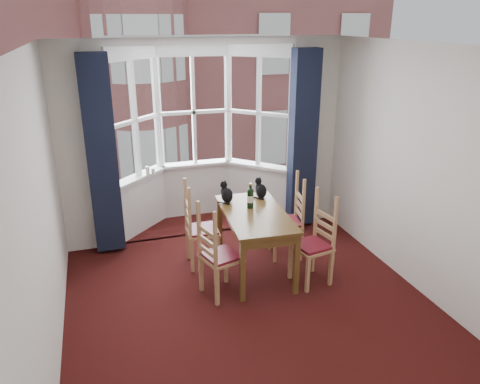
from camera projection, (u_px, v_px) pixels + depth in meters
name	position (u px, v px, depth m)	size (l,w,h in m)	color
floor	(257.00, 316.00, 5.06)	(4.50, 4.50, 0.00)	black
ceiling	(261.00, 46.00, 4.08)	(4.50, 4.50, 0.00)	white
wall_left	(40.00, 221.00, 4.01)	(4.50, 4.50, 0.00)	silver
wall_right	(430.00, 176.00, 5.13)	(4.50, 4.50, 0.00)	silver
wall_near	(397.00, 336.00, 2.56)	(4.00, 4.00, 0.00)	silver
wall_back_pier_left	(83.00, 151.00, 6.12)	(0.70, 0.12, 2.80)	silver
wall_back_pier_right	(312.00, 133.00, 7.05)	(0.70, 0.12, 2.80)	silver
bay_window	(198.00, 133.00, 7.03)	(2.76, 0.94, 2.80)	white
curtain_left	(102.00, 157.00, 6.04)	(0.38, 0.22, 2.60)	#161C32
curtain_right	(303.00, 140.00, 6.84)	(0.38, 0.22, 2.60)	#161C32
dining_table	(255.00, 220.00, 5.76)	(0.82, 1.42, 0.80)	brown
chair_left_near	(214.00, 259.00, 5.28)	(0.50, 0.52, 0.92)	tan
chair_left_far	(196.00, 232.00, 5.97)	(0.43, 0.44, 0.92)	tan
chair_right_near	(318.00, 245.00, 5.61)	(0.47, 0.49, 0.92)	tan
chair_right_far	(292.00, 223.00, 6.23)	(0.47, 0.48, 0.92)	tan
cat_left	(227.00, 194.00, 6.01)	(0.21, 0.24, 0.29)	black
cat_right	(261.00, 190.00, 6.17)	(0.19, 0.23, 0.27)	black
wine_bottle	(250.00, 197.00, 5.81)	(0.08, 0.08, 0.32)	black
candle_tall	(148.00, 171.00, 6.84)	(0.06, 0.06, 0.13)	white
candle_short	(153.00, 171.00, 6.89)	(0.06, 0.06, 0.09)	white
street	(117.00, 143.00, 35.98)	(80.00, 80.00, 0.00)	#333335
tenement_building	(130.00, 60.00, 17.02)	(18.40, 7.80, 15.20)	#9F5652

